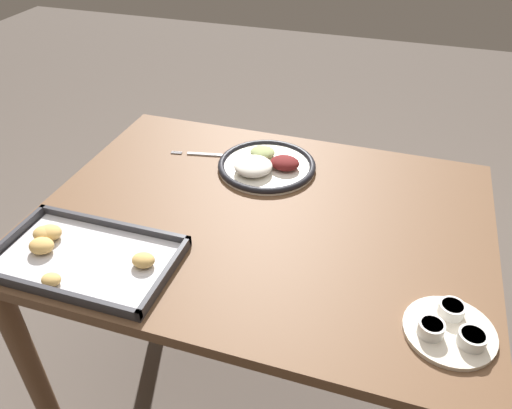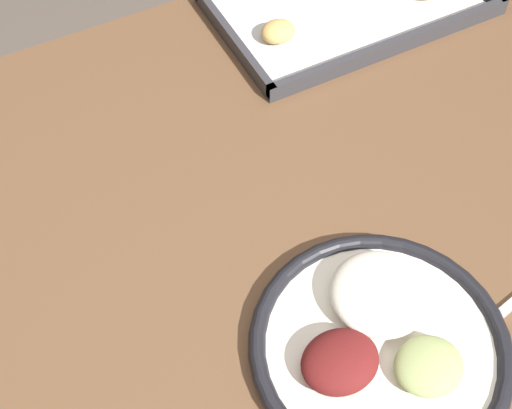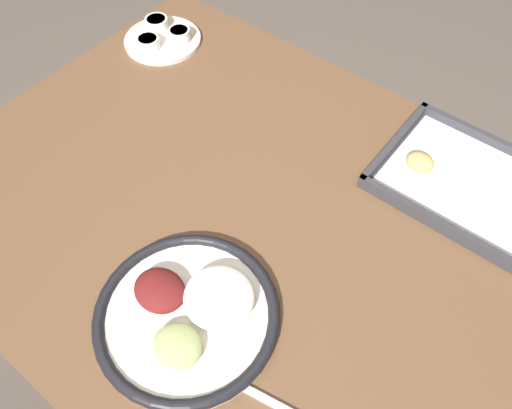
# 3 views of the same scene
# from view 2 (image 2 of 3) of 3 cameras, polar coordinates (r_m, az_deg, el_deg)

# --- Properties ---
(dining_table) EXTENTS (1.19, 0.90, 0.75)m
(dining_table) POSITION_cam_2_polar(r_m,az_deg,el_deg) (1.00, -0.85, -4.95)
(dining_table) COLOR brown
(dining_table) RESTS_ON ground_plane
(dinner_plate) EXTENTS (0.30, 0.30, 0.05)m
(dinner_plate) POSITION_cam_2_polar(r_m,az_deg,el_deg) (0.83, 9.83, -10.71)
(dinner_plate) COLOR white
(dinner_plate) RESTS_ON dining_table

